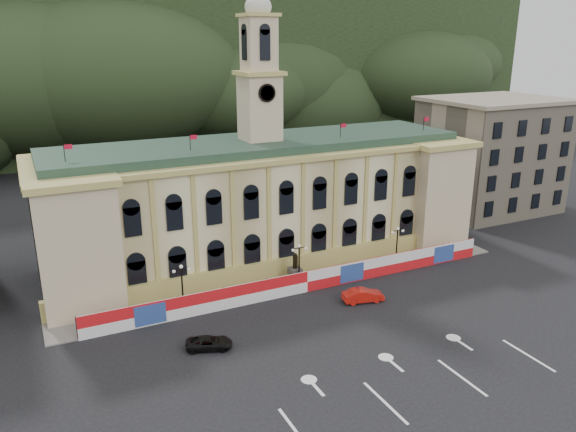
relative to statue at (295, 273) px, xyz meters
name	(u,v)px	position (x,y,z in m)	size (l,w,h in m)	color
ground	(383,355)	(0.00, -18.00, -1.19)	(260.00, 260.00, 0.00)	black
lane_markings	(417,383)	(0.00, -23.00, -1.18)	(26.00, 10.00, 0.02)	white
hill_ridge	(121,70)	(0.03, 103.99, 18.30)	(230.00, 80.00, 64.00)	black
city_hall	(262,199)	(0.00, 9.63, 6.66)	(56.20, 17.60, 37.10)	beige
side_building_right	(491,154)	(43.00, 12.93, 8.14)	(21.00, 17.00, 18.60)	tan
hoarding_fence	(307,281)	(0.06, -2.93, 0.06)	(50.00, 0.44, 2.50)	red
pavement	(296,282)	(0.00, -0.25, -1.11)	(56.00, 5.50, 0.16)	slate
statue	(295,273)	(0.00, 0.00, 0.00)	(1.40, 1.40, 3.72)	#595651
lamp_left	(182,283)	(-14.00, -1.00, 1.89)	(1.96, 0.44, 5.15)	black
lamp_center	(299,261)	(0.00, -1.00, 1.89)	(1.96, 0.44, 5.15)	black
lamp_right	(397,243)	(14.00, -1.00, 1.89)	(1.96, 0.44, 5.15)	black
red_sedan	(363,295)	(4.39, -7.98, -0.43)	(4.84, 2.55, 1.52)	red
black_suv	(209,343)	(-14.08, -9.94, -0.58)	(4.79, 3.39, 1.21)	black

